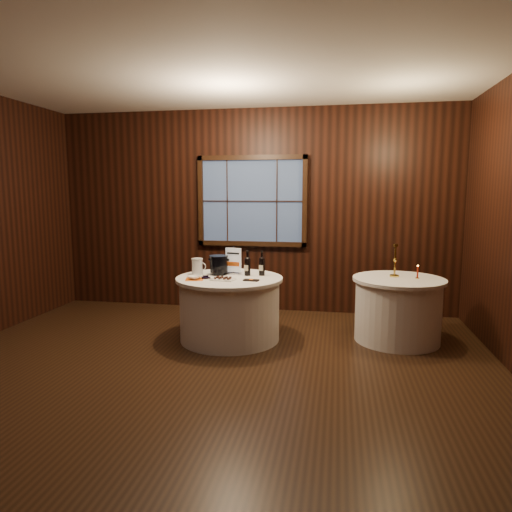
% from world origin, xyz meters
% --- Properties ---
extents(ground, '(6.00, 6.00, 0.00)m').
position_xyz_m(ground, '(0.00, 0.00, 0.00)').
color(ground, black).
rests_on(ground, ground).
extents(back_wall, '(6.00, 0.10, 3.00)m').
position_xyz_m(back_wall, '(0.00, 2.48, 1.54)').
color(back_wall, black).
rests_on(back_wall, ground).
extents(main_table, '(1.28, 1.28, 0.77)m').
position_xyz_m(main_table, '(0.00, 1.00, 0.39)').
color(main_table, white).
rests_on(main_table, ground).
extents(side_table, '(1.08, 1.08, 0.77)m').
position_xyz_m(side_table, '(2.00, 1.30, 0.39)').
color(side_table, white).
rests_on(side_table, ground).
extents(sign_stand, '(0.21, 0.14, 0.34)m').
position_xyz_m(sign_stand, '(0.01, 1.21, 0.89)').
color(sign_stand, silver).
rests_on(sign_stand, main_table).
extents(port_bottle_left, '(0.07, 0.08, 0.31)m').
position_xyz_m(port_bottle_left, '(0.19, 1.15, 0.90)').
color(port_bottle_left, black).
rests_on(port_bottle_left, main_table).
extents(port_bottle_right, '(0.07, 0.08, 0.30)m').
position_xyz_m(port_bottle_right, '(0.36, 1.18, 0.90)').
color(port_bottle_right, black).
rests_on(port_bottle_right, main_table).
extents(ice_bucket, '(0.23, 0.23, 0.24)m').
position_xyz_m(ice_bucket, '(-0.17, 1.15, 0.90)').
color(ice_bucket, black).
rests_on(ice_bucket, main_table).
extents(chocolate_plate, '(0.29, 0.22, 0.04)m').
position_xyz_m(chocolate_plate, '(-0.03, 0.81, 0.79)').
color(chocolate_plate, white).
rests_on(chocolate_plate, main_table).
extents(chocolate_box, '(0.18, 0.11, 0.01)m').
position_xyz_m(chocolate_box, '(0.30, 0.83, 0.78)').
color(chocolate_box, black).
rests_on(chocolate_box, main_table).
extents(grape_bunch, '(0.17, 0.09, 0.04)m').
position_xyz_m(grape_bunch, '(-0.25, 0.83, 0.79)').
color(grape_bunch, black).
rests_on(grape_bunch, main_table).
extents(glass_pitcher, '(0.19, 0.14, 0.20)m').
position_xyz_m(glass_pitcher, '(-0.43, 1.10, 0.87)').
color(glass_pitcher, white).
rests_on(glass_pitcher, main_table).
extents(orange_napkin, '(0.25, 0.25, 0.00)m').
position_xyz_m(orange_napkin, '(-0.37, 0.79, 0.77)').
color(orange_napkin, orange).
rests_on(orange_napkin, main_table).
extents(cracker_bowl, '(0.20, 0.20, 0.04)m').
position_xyz_m(cracker_bowl, '(-0.37, 0.79, 0.79)').
color(cracker_bowl, white).
rests_on(cracker_bowl, orange_napkin).
extents(brass_candlestick, '(0.11, 0.11, 0.40)m').
position_xyz_m(brass_candlestick, '(1.96, 1.38, 0.91)').
color(brass_candlestick, gold).
rests_on(brass_candlestick, side_table).
extents(red_candle, '(0.04, 0.04, 0.16)m').
position_xyz_m(red_candle, '(2.21, 1.30, 0.84)').
color(red_candle, gold).
rests_on(red_candle, side_table).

